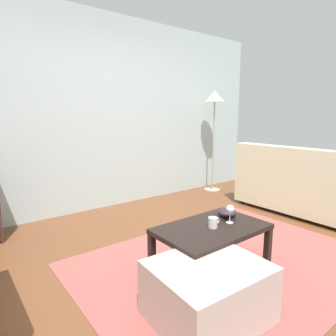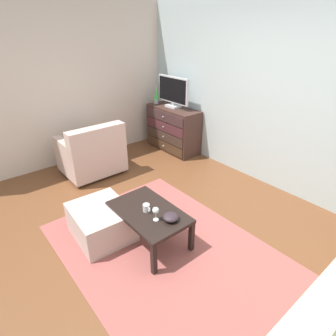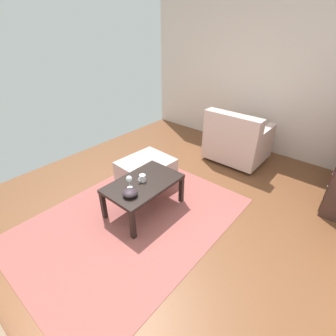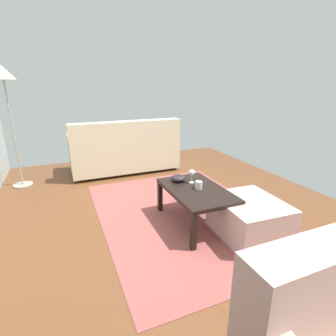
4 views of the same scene
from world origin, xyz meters
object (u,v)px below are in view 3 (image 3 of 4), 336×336
bowl_decorative (130,193)px  armchair (237,141)px  wine_glass (129,179)px  ottoman (146,172)px  coffee_table (143,185)px  mug (142,178)px

bowl_decorative → armchair: 2.20m
wine_glass → bowl_decorative: size_ratio=0.94×
bowl_decorative → armchair: bearing=175.4°
ottoman → wine_glass: bearing=29.7°
coffee_table → armchair: (-1.91, 0.26, -0.00)m
ottoman → mug: bearing=40.9°
bowl_decorative → armchair: size_ratio=0.18×
mug → bowl_decorative: 0.31m
coffee_table → wine_glass: (0.18, -0.04, 0.17)m
armchair → ottoman: bearing=-23.2°
armchair → ottoman: armchair is taller
wine_glass → ottoman: 0.77m
bowl_decorative → armchair: armchair is taller
mug → armchair: size_ratio=0.13×
mug → armchair: armchair is taller
armchair → coffee_table: bearing=-7.7°
mug → bowl_decorative: (0.29, 0.10, -0.01)m
coffee_table → bowl_decorative: bowl_decorative is taller
wine_glass → bowl_decorative: 0.17m
armchair → bowl_decorative: bearing=-4.6°
wine_glass → ottoman: bearing=-150.3°
wine_glass → bowl_decorative: (0.10, 0.12, -0.08)m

